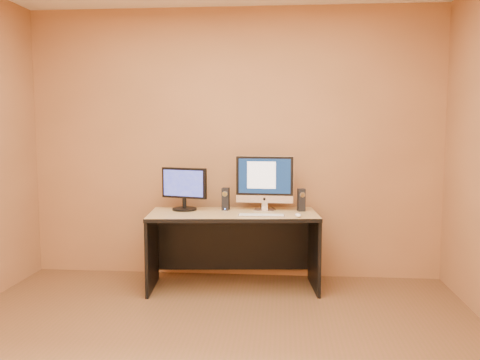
# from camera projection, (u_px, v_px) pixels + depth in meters

# --- Properties ---
(walls) EXTENTS (4.00, 4.00, 2.60)m
(walls) POSITION_uv_depth(u_px,v_px,m) (201.00, 155.00, 2.95)
(walls) COLOR #A77143
(walls) RESTS_ON ground
(desk) EXTENTS (1.56, 0.79, 0.69)m
(desk) POSITION_uv_depth(u_px,v_px,m) (233.00, 251.00, 4.60)
(desk) COLOR tan
(desk) RESTS_ON ground
(imac) EXTENTS (0.55, 0.23, 0.52)m
(imac) POSITION_uv_depth(u_px,v_px,m) (264.00, 183.00, 4.66)
(imac) COLOR silver
(imac) RESTS_ON desk
(second_monitor) EXTENTS (0.50, 0.34, 0.39)m
(second_monitor) POSITION_uv_depth(u_px,v_px,m) (184.00, 189.00, 4.69)
(second_monitor) COLOR black
(second_monitor) RESTS_ON desk
(speaker_left) EXTENTS (0.07, 0.07, 0.21)m
(speaker_left) POSITION_uv_depth(u_px,v_px,m) (226.00, 199.00, 4.71)
(speaker_left) COLOR black
(speaker_left) RESTS_ON desk
(speaker_right) EXTENTS (0.08, 0.08, 0.21)m
(speaker_right) POSITION_uv_depth(u_px,v_px,m) (301.00, 200.00, 4.65)
(speaker_right) COLOR black
(speaker_right) RESTS_ON desk
(keyboard) EXTENTS (0.41, 0.11, 0.02)m
(keyboard) POSITION_uv_depth(u_px,v_px,m) (261.00, 215.00, 4.39)
(keyboard) COLOR #B8B9BD
(keyboard) RESTS_ON desk
(mouse) EXTENTS (0.07, 0.10, 0.03)m
(mouse) POSITION_uv_depth(u_px,v_px,m) (298.00, 215.00, 4.35)
(mouse) COLOR white
(mouse) RESTS_ON desk
(cable_a) EXTENTS (0.06, 0.20, 0.01)m
(cable_a) POSITION_uv_depth(u_px,v_px,m) (273.00, 208.00, 4.80)
(cable_a) COLOR black
(cable_a) RESTS_ON desk
(cable_b) EXTENTS (0.04, 0.17, 0.01)m
(cable_b) POSITION_uv_depth(u_px,v_px,m) (263.00, 208.00, 4.83)
(cable_b) COLOR black
(cable_b) RESTS_ON desk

